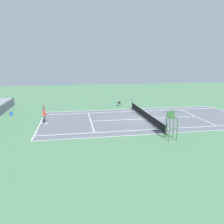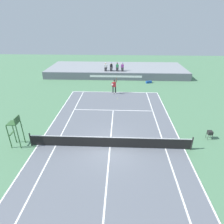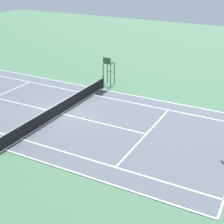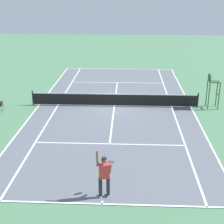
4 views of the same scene
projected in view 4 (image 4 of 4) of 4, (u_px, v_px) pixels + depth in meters
The scene contains 6 objects.
ground_plane at pixel (114, 106), 24.53m from camera, with size 80.00×80.00×0.00m, color #4C7A56.
court at pixel (114, 106), 24.53m from camera, with size 11.08×23.88×0.03m.
net at pixel (114, 99), 24.35m from camera, with size 11.98×0.10×1.07m.
tennis_player at pixel (104, 176), 13.52m from camera, with size 0.74×0.75×2.08m.
tennis_ball at pixel (97, 175), 15.42m from camera, with size 0.07×0.07×0.07m, color #D1E533.
umpire_chair at pixel (213, 87), 23.69m from camera, with size 0.77×0.77×2.44m.
Camera 4 is at (-0.94, 23.16, 8.04)m, focal length 54.39 mm.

